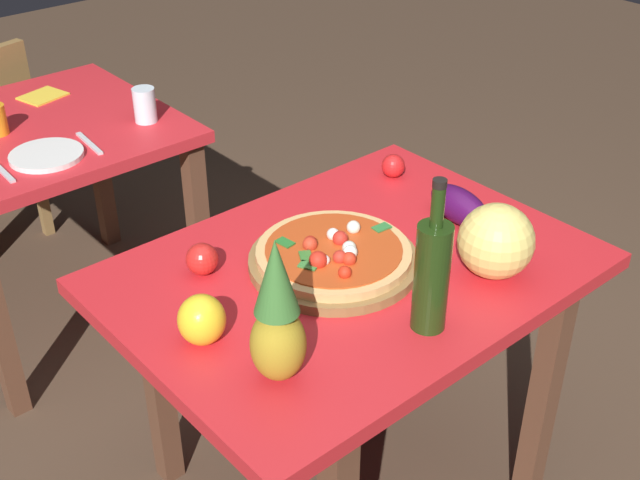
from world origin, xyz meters
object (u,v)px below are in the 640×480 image
(wine_bottle, at_px, (432,274))
(dinner_plate, at_px, (46,155))
(tomato_beside_pepper, at_px, (393,166))
(fork_utensil, at_px, (1,170))
(display_table, at_px, (350,301))
(background_table, at_px, (42,160))
(pizza_board, at_px, (334,262))
(pizza, at_px, (334,252))
(tomato_by_bottle, at_px, (202,259))
(drinking_glass_water, at_px, (145,105))
(knife_utensil, at_px, (89,143))
(pineapple_left, at_px, (277,319))
(melon, at_px, (496,241))
(bell_pepper, at_px, (202,320))
(napkin_folded, at_px, (43,96))
(eggplant, at_px, (459,206))

(wine_bottle, height_order, dinner_plate, wine_bottle)
(tomato_beside_pepper, relative_size, fork_utensil, 0.37)
(display_table, height_order, background_table, same)
(pizza_board, bearing_deg, tomato_beside_pepper, 28.35)
(pizza_board, height_order, dinner_plate, pizza_board)
(display_table, distance_m, pizza, 0.15)
(background_table, bearing_deg, tomato_by_bottle, -93.18)
(pizza, relative_size, wine_bottle, 1.04)
(wine_bottle, bearing_deg, tomato_beside_pepper, 51.12)
(pizza, bearing_deg, drinking_glass_water, 84.36)
(pizza, bearing_deg, knife_utensil, 97.03)
(pizza_board, height_order, knife_utensil, pizza_board)
(pizza, distance_m, tomato_by_bottle, 0.31)
(fork_utensil, xyz_separation_m, knife_utensil, (0.28, 0.00, 0.00))
(wine_bottle, distance_m, tomato_by_bottle, 0.56)
(pineapple_left, distance_m, drinking_glass_water, 1.34)
(melon, bearing_deg, bell_pepper, 159.92)
(background_table, relative_size, pineapple_left, 2.62)
(napkin_folded, bearing_deg, eggplant, -73.25)
(pizza_board, bearing_deg, display_table, -42.17)
(drinking_glass_water, bearing_deg, tomato_beside_pepper, -67.34)
(display_table, bearing_deg, eggplant, -3.97)
(tomato_by_bottle, bearing_deg, melon, -41.01)
(background_table, height_order, fork_utensil, fork_utensil)
(display_table, distance_m, pineapple_left, 0.49)
(eggplant, distance_m, napkin_folded, 1.58)
(drinking_glass_water, bearing_deg, fork_utensil, -175.56)
(pizza_board, bearing_deg, pizza, -131.55)
(pineapple_left, xyz_separation_m, dinner_plate, (0.08, 1.22, -0.14))
(background_table, height_order, knife_utensil, knife_utensil)
(wine_bottle, height_order, knife_utensil, wine_bottle)
(tomato_beside_pepper, xyz_separation_m, dinner_plate, (-0.70, 0.77, -0.03))
(background_table, height_order, pizza_board, pizza_board)
(dinner_plate, xyz_separation_m, napkin_folded, (0.20, 0.46, -0.01))
(drinking_glass_water, bearing_deg, knife_utensil, -170.16)
(melon, relative_size, eggplant, 0.90)
(pizza, height_order, drinking_glass_water, drinking_glass_water)
(dinner_plate, relative_size, fork_utensil, 1.22)
(drinking_glass_water, relative_size, knife_utensil, 0.63)
(pizza, distance_m, wine_bottle, 0.32)
(eggplant, bearing_deg, dinner_plate, 121.84)
(background_table, xyz_separation_m, eggplant, (0.58, -1.29, 0.17))
(display_table, bearing_deg, tomato_beside_pepper, 32.92)
(display_table, height_order, pizza_board, pizza_board)
(background_table, relative_size, pizza_board, 2.06)
(display_table, xyz_separation_m, tomato_by_bottle, (-0.28, 0.21, 0.14))
(wine_bottle, xyz_separation_m, melon, (0.26, 0.04, -0.05))
(bell_pepper, height_order, eggplant, bell_pepper)
(melon, relative_size, drinking_glass_water, 1.58)
(tomato_beside_pepper, bearing_deg, drinking_glass_water, 112.66)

